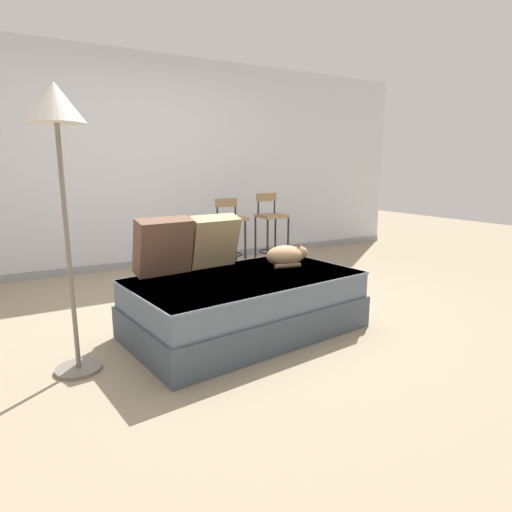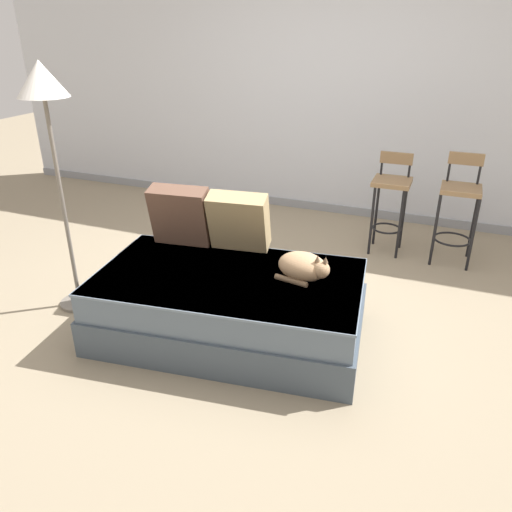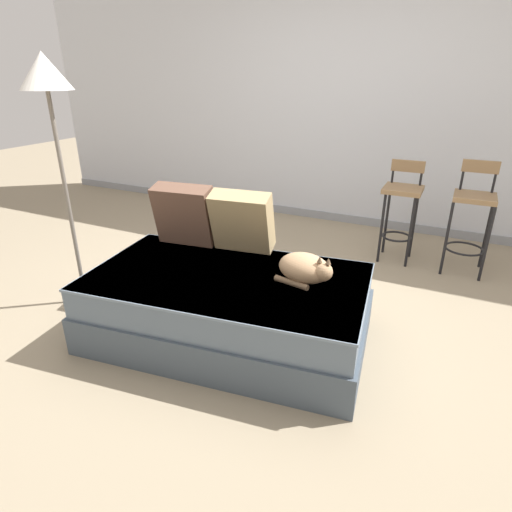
{
  "view_description": "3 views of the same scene",
  "coord_description": "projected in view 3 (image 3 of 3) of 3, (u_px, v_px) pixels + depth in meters",
  "views": [
    {
      "loc": [
        -1.48,
        -3.16,
        1.25
      ],
      "look_at": [
        0.15,
        -0.3,
        0.57
      ],
      "focal_mm": 30.0,
      "sensor_mm": 36.0,
      "label": 1
    },
    {
      "loc": [
        1.21,
        -2.97,
        1.92
      ],
      "look_at": [
        0.15,
        -0.3,
        0.57
      ],
      "focal_mm": 35.0,
      "sensor_mm": 36.0,
      "label": 2
    },
    {
      "loc": [
        1.19,
        -2.45,
        1.6
      ],
      "look_at": [
        0.15,
        -0.3,
        0.57
      ],
      "focal_mm": 30.0,
      "sensor_mm": 36.0,
      "label": 3
    }
  ],
  "objects": [
    {
      "name": "wall_baseboard_trim",
      "position": [
        338.0,
        217.0,
        4.93
      ],
      "size": [
        8.0,
        0.02,
        0.09
      ],
      "primitive_type": "cube",
      "color": "gray",
      "rests_on": "ground"
    },
    {
      "name": "throw_pillow_middle",
      "position": [
        242.0,
        221.0,
        2.89
      ],
      "size": [
        0.44,
        0.31,
        0.43
      ],
      "color": "tan",
      "rests_on": "couch"
    },
    {
      "name": "throw_pillow_corner",
      "position": [
        185.0,
        215.0,
        3.02
      ],
      "size": [
        0.44,
        0.29,
        0.44
      ],
      "color": "brown",
      "rests_on": "couch"
    },
    {
      "name": "ground_plane",
      "position": [
        255.0,
        308.0,
        3.13
      ],
      "size": [
        16.0,
        16.0,
        0.0
      ],
      "primitive_type": "plane",
      "color": "gray",
      "rests_on": "ground"
    },
    {
      "name": "bar_stool_by_doorway",
      "position": [
        472.0,
        212.0,
        3.53
      ],
      "size": [
        0.32,
        0.32,
        0.93
      ],
      "color": "black",
      "rests_on": "ground"
    },
    {
      "name": "floor_lamp",
      "position": [
        49.0,
        98.0,
        2.67
      ],
      "size": [
        0.32,
        0.32,
        1.71
      ],
      "color": "slate",
      "rests_on": "ground"
    },
    {
      "name": "cat",
      "position": [
        306.0,
        268.0,
        2.52
      ],
      "size": [
        0.36,
        0.29,
        0.2
      ],
      "color": "tan",
      "rests_on": "couch"
    },
    {
      "name": "bar_stool_near_window",
      "position": [
        402.0,
        201.0,
        3.75
      ],
      "size": [
        0.32,
        0.32,
        0.89
      ],
      "color": "black",
      "rests_on": "ground"
    },
    {
      "name": "wall_back_panel",
      "position": [
        349.0,
        102.0,
        4.47
      ],
      "size": [
        8.0,
        0.1,
        2.6
      ],
      "primitive_type": "cube",
      "color": "silver",
      "rests_on": "ground"
    },
    {
      "name": "couch",
      "position": [
        228.0,
        306.0,
        2.71
      ],
      "size": [
        1.83,
        1.19,
        0.45
      ],
      "color": "#44505B",
      "rests_on": "ground"
    }
  ]
}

